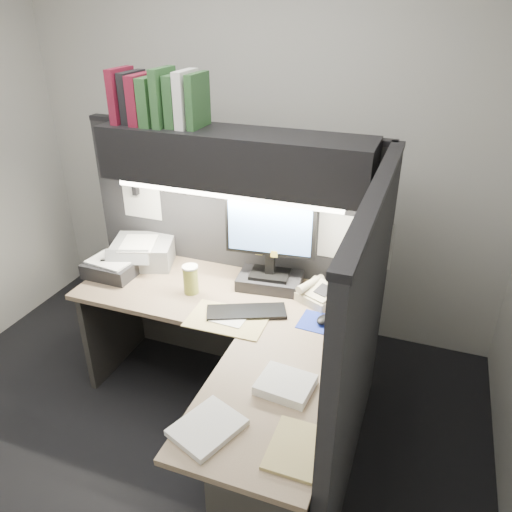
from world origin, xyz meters
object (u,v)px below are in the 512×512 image
at_px(notebook_stack, 113,267).
at_px(telephone, 320,294).
at_px(coffee_cup, 191,280).
at_px(desk, 236,408).
at_px(overhead_shelf, 234,158).
at_px(printer, 144,252).
at_px(monitor, 270,253).
at_px(keyboard, 246,312).

bearing_deg(notebook_stack, telephone, 6.71).
bearing_deg(coffee_cup, desk, -46.34).
height_order(overhead_shelf, coffee_cup, overhead_shelf).
xyz_separation_m(desk, printer, (-0.96, 0.75, 0.36)).
bearing_deg(coffee_cup, printer, 153.18).
relative_size(desk, monitor, 2.99).
distance_m(desk, telephone, 0.81).
bearing_deg(printer, coffee_cup, -45.68).
bearing_deg(overhead_shelf, telephone, -6.13).
relative_size(keyboard, coffee_cup, 2.65).
bearing_deg(printer, overhead_shelf, -18.64).
height_order(desk, monitor, monitor).
bearing_deg(desk, keyboard, 103.77).
xyz_separation_m(monitor, printer, (-0.88, 0.01, -0.15)).
xyz_separation_m(desk, notebook_stack, (-1.06, 0.54, 0.33)).
bearing_deg(printer, notebook_stack, -134.50).
height_order(desk, notebook_stack, notebook_stack).
bearing_deg(notebook_stack, keyboard, -7.53).
bearing_deg(keyboard, overhead_shelf, 96.84).
distance_m(printer, notebook_stack, 0.23).
height_order(keyboard, coffee_cup, coffee_cup).
distance_m(desk, monitor, 0.90).
bearing_deg(keyboard, desk, -99.92).
xyz_separation_m(keyboard, coffee_cup, (-0.39, 0.10, 0.07)).
relative_size(desk, telephone, 7.99).
bearing_deg(monitor, printer, 172.88).
bearing_deg(telephone, desk, -83.69).
distance_m(telephone, coffee_cup, 0.76).
bearing_deg(keyboard, telephone, 15.28).
bearing_deg(monitor, telephone, -14.05).
bearing_deg(overhead_shelf, printer, -179.77).
height_order(coffee_cup, printer, coffee_cup).
relative_size(telephone, printer, 0.56).
distance_m(desk, coffee_cup, 0.80).
xyz_separation_m(desk, overhead_shelf, (-0.30, 0.75, 1.06)).
relative_size(overhead_shelf, printer, 4.07).
height_order(desk, keyboard, keyboard).
height_order(monitor, coffee_cup, monitor).
height_order(monitor, printer, monitor).
bearing_deg(printer, keyboard, -40.28).
xyz_separation_m(overhead_shelf, telephone, (0.54, -0.06, -0.73)).
distance_m(desk, notebook_stack, 1.23).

